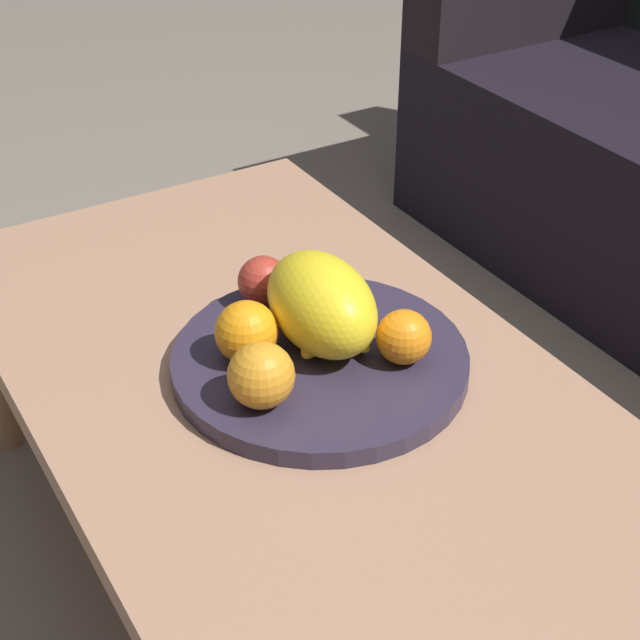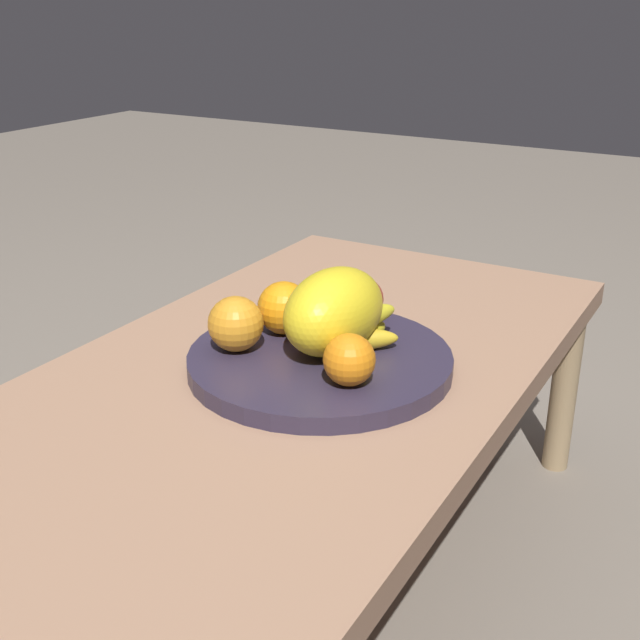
{
  "view_description": "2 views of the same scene",
  "coord_description": "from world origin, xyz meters",
  "px_view_note": "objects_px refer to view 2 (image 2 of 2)",
  "views": [
    {
      "loc": [
        0.83,
        -0.47,
        1.12
      ],
      "look_at": [
        -0.01,
        0.04,
        0.46
      ],
      "focal_mm": 54.55,
      "sensor_mm": 36.0,
      "label": 1
    },
    {
      "loc": [
        0.88,
        0.56,
        0.88
      ],
      "look_at": [
        -0.01,
        0.04,
        0.46
      ],
      "focal_mm": 45.13,
      "sensor_mm": 36.0,
      "label": 2
    }
  ],
  "objects_px": {
    "orange_front": "(236,324)",
    "orange_left": "(349,360)",
    "apple_front": "(361,299)",
    "orange_right": "(284,308)",
    "melon_large_front": "(334,311)",
    "fruit_bowl": "(320,361)",
    "banana_bunch": "(353,334)",
    "coffee_table": "(292,391)"
  },
  "relations": [
    {
      "from": "orange_left",
      "to": "orange_right",
      "type": "xyz_separation_m",
      "value": [
        -0.1,
        -0.16,
        0.01
      ]
    },
    {
      "from": "fruit_bowl",
      "to": "banana_bunch",
      "type": "bearing_deg",
      "value": 129.36
    },
    {
      "from": "coffee_table",
      "to": "orange_right",
      "type": "xyz_separation_m",
      "value": [
        -0.05,
        -0.04,
        0.1
      ]
    },
    {
      "from": "melon_large_front",
      "to": "orange_left",
      "type": "height_order",
      "value": "melon_large_front"
    },
    {
      "from": "melon_large_front",
      "to": "apple_front",
      "type": "distance_m",
      "value": 0.12
    },
    {
      "from": "melon_large_front",
      "to": "apple_front",
      "type": "bearing_deg",
      "value": -171.25
    },
    {
      "from": "orange_left",
      "to": "fruit_bowl",
      "type": "bearing_deg",
      "value": -128.66
    },
    {
      "from": "coffee_table",
      "to": "orange_left",
      "type": "xyz_separation_m",
      "value": [
        0.05,
        0.12,
        0.1
      ]
    },
    {
      "from": "coffee_table",
      "to": "melon_large_front",
      "type": "xyz_separation_m",
      "value": [
        -0.03,
        0.05,
        0.12
      ]
    },
    {
      "from": "melon_large_front",
      "to": "apple_front",
      "type": "height_order",
      "value": "melon_large_front"
    },
    {
      "from": "fruit_bowl",
      "to": "orange_front",
      "type": "distance_m",
      "value": 0.13
    },
    {
      "from": "apple_front",
      "to": "orange_right",
      "type": "bearing_deg",
      "value": -37.31
    },
    {
      "from": "melon_large_front",
      "to": "orange_left",
      "type": "xyz_separation_m",
      "value": [
        0.08,
        0.07,
        -0.03
      ]
    },
    {
      "from": "fruit_bowl",
      "to": "coffee_table",
      "type": "bearing_deg",
      "value": -72.03
    },
    {
      "from": "orange_front",
      "to": "banana_bunch",
      "type": "xyz_separation_m",
      "value": [
        -0.08,
        0.14,
        -0.01
      ]
    },
    {
      "from": "coffee_table",
      "to": "melon_large_front",
      "type": "height_order",
      "value": "melon_large_front"
    },
    {
      "from": "orange_left",
      "to": "orange_right",
      "type": "height_order",
      "value": "orange_right"
    },
    {
      "from": "coffee_table",
      "to": "orange_front",
      "type": "height_order",
      "value": "orange_front"
    },
    {
      "from": "coffee_table",
      "to": "orange_left",
      "type": "distance_m",
      "value": 0.16
    },
    {
      "from": "fruit_bowl",
      "to": "orange_front",
      "type": "bearing_deg",
      "value": -65.4
    },
    {
      "from": "melon_large_front",
      "to": "banana_bunch",
      "type": "distance_m",
      "value": 0.04
    },
    {
      "from": "melon_large_front",
      "to": "orange_left",
      "type": "bearing_deg",
      "value": 39.81
    },
    {
      "from": "orange_right",
      "to": "apple_front",
      "type": "relative_size",
      "value": 1.14
    },
    {
      "from": "apple_front",
      "to": "banana_bunch",
      "type": "relative_size",
      "value": 0.43
    },
    {
      "from": "orange_left",
      "to": "coffee_table",
      "type": "bearing_deg",
      "value": -113.32
    },
    {
      "from": "banana_bunch",
      "to": "orange_right",
      "type": "bearing_deg",
      "value": -93.4
    },
    {
      "from": "coffee_table",
      "to": "fruit_bowl",
      "type": "height_order",
      "value": "fruit_bowl"
    },
    {
      "from": "orange_left",
      "to": "orange_right",
      "type": "relative_size",
      "value": 0.87
    },
    {
      "from": "orange_front",
      "to": "orange_left",
      "type": "distance_m",
      "value": 0.19
    },
    {
      "from": "orange_front",
      "to": "banana_bunch",
      "type": "bearing_deg",
      "value": 118.73
    },
    {
      "from": "melon_large_front",
      "to": "orange_right",
      "type": "height_order",
      "value": "melon_large_front"
    },
    {
      "from": "coffee_table",
      "to": "apple_front",
      "type": "bearing_deg",
      "value": 167.47
    },
    {
      "from": "fruit_bowl",
      "to": "apple_front",
      "type": "xyz_separation_m",
      "value": [
        -0.14,
        -0.01,
        0.05
      ]
    },
    {
      "from": "orange_front",
      "to": "apple_front",
      "type": "relative_size",
      "value": 1.15
    },
    {
      "from": "orange_front",
      "to": "orange_left",
      "type": "xyz_separation_m",
      "value": [
        0.02,
        0.19,
        -0.01
      ]
    },
    {
      "from": "orange_front",
      "to": "apple_front",
      "type": "bearing_deg",
      "value": 151.31
    },
    {
      "from": "melon_large_front",
      "to": "orange_front",
      "type": "distance_m",
      "value": 0.14
    },
    {
      "from": "fruit_bowl",
      "to": "banana_bunch",
      "type": "relative_size",
      "value": 2.36
    },
    {
      "from": "orange_left",
      "to": "orange_right",
      "type": "bearing_deg",
      "value": -121.75
    },
    {
      "from": "melon_large_front",
      "to": "fruit_bowl",
      "type": "bearing_deg",
      "value": -35.33
    },
    {
      "from": "banana_bunch",
      "to": "apple_front",
      "type": "bearing_deg",
      "value": -158.67
    },
    {
      "from": "coffee_table",
      "to": "orange_front",
      "type": "xyz_separation_m",
      "value": [
        0.04,
        -0.07,
        0.1
      ]
    }
  ]
}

